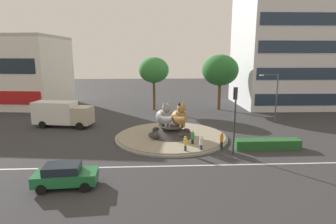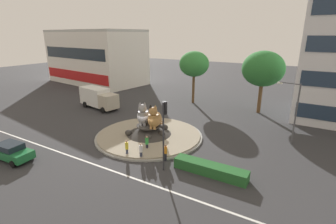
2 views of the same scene
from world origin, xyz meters
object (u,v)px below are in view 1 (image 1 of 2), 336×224
(cat_statue_grey, at_px, (164,116))
(pedestrian_green_shirt, at_px, (193,138))
(pedestrian_yellow_shirt, at_px, (185,144))
(office_tower, at_px, (292,12))
(broadleaf_tree_behind_island, at_px, (154,70))
(pedestrian_orange_shirt, at_px, (222,140))
(second_tree_near_tower, at_px, (220,70))
(pedestrian_white_shirt, at_px, (201,144))
(streetlight_arm, at_px, (274,94))
(traffic_light_mast, at_px, (235,109))
(delivery_box_truck, at_px, (62,113))
(sedan_on_far_lane, at_px, (65,175))
(cat_statue_tabby, at_px, (180,117))

(cat_statue_grey, distance_m, pedestrian_green_shirt, 4.36)
(pedestrian_yellow_shirt, height_order, pedestrian_green_shirt, pedestrian_yellow_shirt)
(office_tower, relative_size, broadleaf_tree_behind_island, 3.76)
(pedestrian_orange_shirt, distance_m, pedestrian_green_shirt, 2.75)
(second_tree_near_tower, height_order, pedestrian_white_shirt, second_tree_near_tower)
(streetlight_arm, xyz_separation_m, pedestrian_orange_shirt, (-9.29, -10.06, -2.92))
(traffic_light_mast, xyz_separation_m, delivery_box_truck, (-18.37, 10.63, -2.43))
(office_tower, distance_m, sedan_on_far_lane, 45.01)
(streetlight_arm, relative_size, pedestrian_white_shirt, 3.92)
(cat_statue_grey, bearing_deg, pedestrian_white_shirt, 6.29)
(traffic_light_mast, xyz_separation_m, pedestrian_yellow_shirt, (-4.24, 0.24, -3.22))
(cat_statue_tabby, height_order, pedestrian_green_shirt, cat_statue_tabby)
(pedestrian_yellow_shirt, xyz_separation_m, pedestrian_white_shirt, (1.46, 0.22, -0.03))
(broadleaf_tree_behind_island, relative_size, pedestrian_white_shirt, 5.21)
(office_tower, relative_size, pedestrian_yellow_shirt, 19.19)
(cat_statue_tabby, relative_size, traffic_light_mast, 0.49)
(cat_statue_tabby, bearing_deg, streetlight_arm, 98.04)
(broadleaf_tree_behind_island, bearing_deg, office_tower, 9.05)
(pedestrian_yellow_shirt, bearing_deg, cat_statue_grey, 93.70)
(broadleaf_tree_behind_island, bearing_deg, pedestrian_yellow_shirt, -82.36)
(second_tree_near_tower, bearing_deg, pedestrian_yellow_shirt, -110.99)
(pedestrian_yellow_shirt, distance_m, sedan_on_far_lane, 10.43)
(broadleaf_tree_behind_island, bearing_deg, delivery_box_truck, -137.64)
(cat_statue_tabby, bearing_deg, pedestrian_white_shirt, 0.44)
(traffic_light_mast, height_order, delivery_box_truck, traffic_light_mast)
(streetlight_arm, relative_size, delivery_box_truck, 0.86)
(streetlight_arm, bearing_deg, pedestrian_green_shirt, 52.94)
(streetlight_arm, bearing_deg, delivery_box_truck, 16.86)
(second_tree_near_tower, relative_size, pedestrian_white_shirt, 5.46)
(cat_statue_grey, bearing_deg, traffic_light_mast, 21.44)
(office_tower, xyz_separation_m, pedestrian_white_shirt, (-19.48, -24.30, -15.12))
(pedestrian_white_shirt, bearing_deg, pedestrian_orange_shirt, -29.74)
(streetlight_arm, xyz_separation_m, sedan_on_far_lane, (-21.50, -16.98, -2.96))
(pedestrian_yellow_shirt, distance_m, delivery_box_truck, 17.56)
(streetlight_arm, distance_m, pedestrian_yellow_shirt, 17.26)
(pedestrian_orange_shirt, bearing_deg, pedestrian_white_shirt, 89.03)
(office_tower, distance_m, pedestrian_orange_shirt, 32.85)
(office_tower, relative_size, pedestrian_white_shirt, 19.61)
(traffic_light_mast, distance_m, streetlight_arm, 14.29)
(pedestrian_green_shirt, bearing_deg, delivery_box_truck, -136.64)
(cat_statue_tabby, xyz_separation_m, delivery_box_truck, (-14.04, 5.50, -0.65))
(broadleaf_tree_behind_island, xyz_separation_m, sedan_on_far_lane, (-5.89, -26.55, -5.60))
(office_tower, bearing_deg, delivery_box_truck, -157.09)
(cat_statue_tabby, relative_size, pedestrian_yellow_shirt, 1.77)
(second_tree_near_tower, relative_size, delivery_box_truck, 1.20)
(traffic_light_mast, xyz_separation_m, pedestrian_green_shirt, (-3.32, 2.19, -3.28))
(second_tree_near_tower, bearing_deg, traffic_light_mast, -99.95)
(pedestrian_yellow_shirt, xyz_separation_m, pedestrian_green_shirt, (0.92, 1.95, -0.07))
(broadleaf_tree_behind_island, distance_m, pedestrian_green_shirt, 19.95)
(second_tree_near_tower, xyz_separation_m, streetlight_arm, (4.95, -9.37, -2.61))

